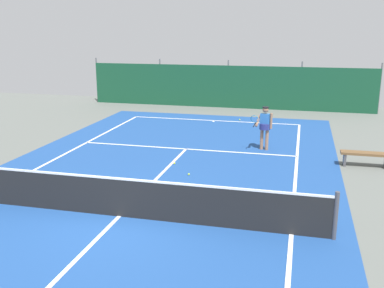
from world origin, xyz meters
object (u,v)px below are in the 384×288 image
at_px(courtside_bench, 366,156).
at_px(tennis_player, 265,125).
at_px(parked_car, 190,85).
at_px(tennis_ball_midcourt, 174,163).
at_px(tennis_ball_by_sideline, 189,174).
at_px(tennis_ball_near_player, 240,120).
at_px(tennis_net, 119,197).

bearing_deg(courtside_bench, tennis_player, 159.17).
distance_m(tennis_player, parked_car, 13.07).
bearing_deg(tennis_ball_midcourt, parked_car, 102.30).
bearing_deg(tennis_ball_by_sideline, parked_car, 104.22).
relative_size(tennis_ball_midcourt, tennis_ball_by_sideline, 1.00).
bearing_deg(courtside_bench, tennis_ball_near_player, 127.79).
relative_size(parked_car, courtside_bench, 2.67).
bearing_deg(tennis_net, tennis_ball_near_player, 84.39).
height_order(tennis_ball_near_player, tennis_ball_by_sideline, same).
height_order(tennis_net, courtside_bench, tennis_net).
height_order(tennis_player, courtside_bench, tennis_player).
distance_m(tennis_ball_near_player, parked_car, 7.71).
bearing_deg(parked_car, tennis_ball_midcourt, -80.35).
bearing_deg(parked_car, tennis_net, -83.53).
height_order(tennis_player, tennis_ball_near_player, tennis_player).
height_order(tennis_ball_near_player, tennis_ball_midcourt, same).
relative_size(tennis_ball_near_player, tennis_ball_by_sideline, 1.00).
relative_size(tennis_player, tennis_ball_midcourt, 24.85).
bearing_deg(tennis_ball_near_player, tennis_net, -95.61).
distance_m(tennis_net, tennis_ball_near_player, 12.38).
xyz_separation_m(tennis_ball_midcourt, parked_car, (-3.11, 14.25, 0.81)).
bearing_deg(tennis_ball_by_sideline, tennis_player, 60.93).
xyz_separation_m(tennis_net, tennis_ball_midcourt, (0.10, 4.46, -0.48)).
distance_m(tennis_ball_by_sideline, parked_car, 15.77).
relative_size(tennis_player, tennis_ball_by_sideline, 24.85).
xyz_separation_m(tennis_ball_near_player, tennis_ball_midcourt, (-1.10, -7.84, 0.00)).
xyz_separation_m(tennis_net, parked_car, (-3.00, 18.72, 0.33)).
xyz_separation_m(tennis_ball_midcourt, courtside_bench, (6.21, 1.27, 0.34)).
height_order(tennis_player, tennis_ball_midcourt, tennis_player).
relative_size(tennis_net, tennis_player, 6.17).
xyz_separation_m(tennis_ball_near_player, parked_car, (-4.21, 6.41, 0.81)).
bearing_deg(parked_car, tennis_player, -65.98).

